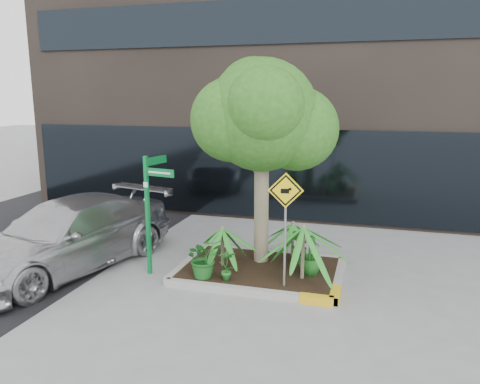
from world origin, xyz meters
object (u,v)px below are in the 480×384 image
(tree, at_px, (262,115))
(cattle_sign, at_px, (285,210))
(street_sign_post, at_px, (151,202))
(parked_car, at_px, (68,235))

(tree, xyz_separation_m, cattle_sign, (0.72, -1.15, -1.65))
(tree, relative_size, street_sign_post, 1.80)
(parked_car, distance_m, street_sign_post, 2.03)
(street_sign_post, relative_size, cattle_sign, 1.16)
(tree, distance_m, cattle_sign, 2.13)
(cattle_sign, bearing_deg, street_sign_post, 166.13)
(tree, xyz_separation_m, street_sign_post, (-2.06, -1.00, -1.71))
(tree, distance_m, street_sign_post, 2.86)
(parked_car, distance_m, cattle_sign, 4.72)
(tree, height_order, parked_car, tree)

